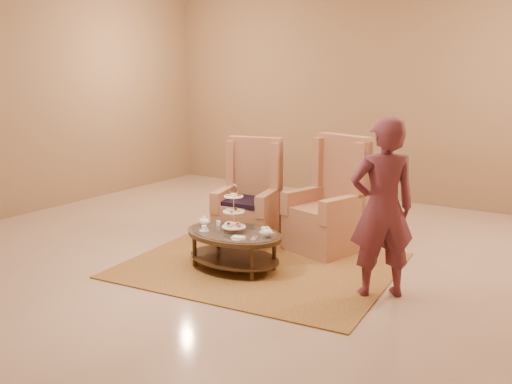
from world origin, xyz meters
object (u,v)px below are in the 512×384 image
Objects in this scene: tea_table at (234,239)px; armchair_right at (331,212)px; person at (382,208)px; armchair_left at (250,207)px.

armchair_right reaches higher than tea_table.
armchair_right is (0.57, 1.21, 0.12)m from tea_table.
armchair_right is 0.80× the size of person.
armchair_left is 0.75× the size of person.
person is at bearing -29.23° from armchair_right.
armchair_right is at bearing -85.36° from person.
tea_table is 1.34m from armchair_right.
armchair_left is (-0.45, 0.99, 0.10)m from tea_table.
tea_table is 1.69m from person.
armchair_left is at bearing 117.45° from tea_table.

